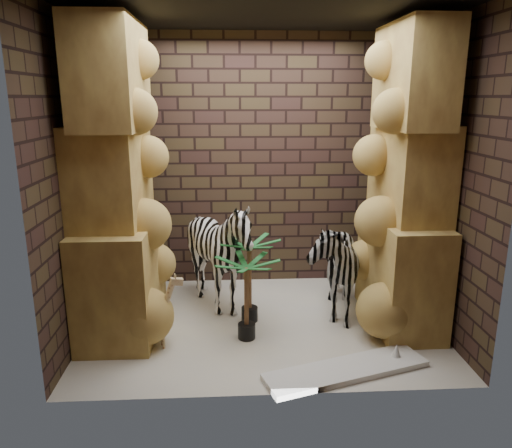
{
  "coord_description": "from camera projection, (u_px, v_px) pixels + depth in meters",
  "views": [
    {
      "loc": [
        -0.32,
        -4.6,
        2.27
      ],
      "look_at": [
        -0.06,
        0.15,
        1.03
      ],
      "focal_mm": 34.12,
      "sensor_mm": 36.0,
      "label": 1
    }
  ],
  "objects": [
    {
      "name": "rock_pillar_left",
      "position": [
        115.0,
        181.0,
        4.58
      ],
      "size": [
        0.68,
        1.3,
        3.0
      ],
      "primitive_type": null,
      "color": "#D7BB5E",
      "rests_on": "floor"
    },
    {
      "name": "giraffe_toy",
      "position": [
        151.0,
        313.0,
        4.44
      ],
      "size": [
        0.39,
        0.24,
        0.72
      ],
      "primitive_type": null,
      "rotation": [
        0.0,
        0.0,
        0.33
      ],
      "color": "#D2B583",
      "rests_on": "floor"
    },
    {
      "name": "floor",
      "position": [
        262.0,
        323.0,
        5.03
      ],
      "size": [
        3.5,
        3.5,
        0.0
      ],
      "primitive_type": "plane",
      "color": "beige",
      "rests_on": "ground"
    },
    {
      "name": "zebra_right",
      "position": [
        331.0,
        255.0,
        5.17
      ],
      "size": [
        0.71,
        1.14,
        1.27
      ],
      "primitive_type": "imported",
      "rotation": [
        0.0,
        0.0,
        -0.12
      ],
      "color": "white",
      "rests_on": "floor"
    },
    {
      "name": "wall_front",
      "position": [
        275.0,
        209.0,
        3.45
      ],
      "size": [
        3.5,
        0.0,
        3.5
      ],
      "primitive_type": "plane",
      "rotation": [
        -1.57,
        0.0,
        0.0
      ],
      "color": "#37221F",
      "rests_on": "ground"
    },
    {
      "name": "surfboard",
      "position": [
        346.0,
        370.0,
        4.13
      ],
      "size": [
        1.48,
        0.78,
        0.05
      ],
      "primitive_type": "cube",
      "rotation": [
        0.0,
        0.0,
        0.31
      ],
      "color": "white",
      "rests_on": "floor"
    },
    {
      "name": "wall_back",
      "position": [
        255.0,
        163.0,
        5.86
      ],
      "size": [
        3.5,
        0.0,
        3.5
      ],
      "primitive_type": "plane",
      "rotation": [
        1.57,
        0.0,
        0.0
      ],
      "color": "#37221F",
      "rests_on": "ground"
    },
    {
      "name": "wall_left",
      "position": [
        77.0,
        182.0,
        4.56
      ],
      "size": [
        0.0,
        3.0,
        3.0
      ],
      "primitive_type": "plane",
      "rotation": [
        1.57,
        0.0,
        1.57
      ],
      "color": "#37221F",
      "rests_on": "ground"
    },
    {
      "name": "ceiling",
      "position": [
        263.0,
        11.0,
        4.27
      ],
      "size": [
        3.5,
        3.5,
        0.0
      ],
      "primitive_type": "plane",
      "rotation": [
        3.14,
        0.0,
        0.0
      ],
      "color": "black",
      "rests_on": "ground"
    },
    {
      "name": "zebra_left",
      "position": [
        220.0,
        260.0,
        5.22
      ],
      "size": [
        1.36,
        1.52,
        1.16
      ],
      "primitive_type": "imported",
      "rotation": [
        0.0,
        0.0,
        -0.3
      ],
      "color": "white",
      "rests_on": "floor"
    },
    {
      "name": "palm_front",
      "position": [
        249.0,
        280.0,
        4.98
      ],
      "size": [
        0.36,
        0.36,
        0.91
      ],
      "primitive_type": null,
      "color": "#194C29",
      "rests_on": "floor"
    },
    {
      "name": "palm_back",
      "position": [
        246.0,
        299.0,
        4.62
      ],
      "size": [
        0.36,
        0.36,
        0.82
      ],
      "primitive_type": null,
      "color": "#194C29",
      "rests_on": "floor"
    },
    {
      "name": "wall_right",
      "position": [
        441.0,
        178.0,
        4.75
      ],
      "size": [
        0.0,
        3.0,
        3.0
      ],
      "primitive_type": "plane",
      "rotation": [
        1.57,
        0.0,
        -1.57
      ],
      "color": "#37221F",
      "rests_on": "ground"
    },
    {
      "name": "rock_pillar_right",
      "position": [
        408.0,
        179.0,
        4.73
      ],
      "size": [
        0.58,
        1.25,
        3.0
      ],
      "primitive_type": null,
      "color": "#D7BB5E",
      "rests_on": "floor"
    }
  ]
}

